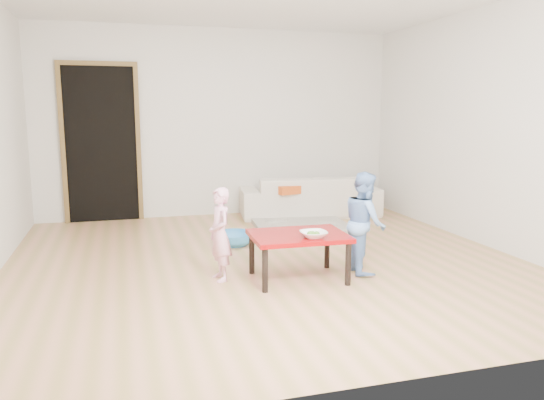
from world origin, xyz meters
name	(u,v)px	position (x,y,z in m)	size (l,w,h in m)	color
floor	(267,261)	(0.00, 0.00, 0.00)	(5.00, 5.00, 0.01)	#A08044
back_wall	(219,123)	(0.00, 2.50, 1.30)	(5.00, 0.02, 2.60)	silver
right_wall	(488,127)	(2.50, 0.00, 1.30)	(0.02, 5.00, 2.60)	silver
doorway	(101,145)	(-1.60, 2.48, 1.02)	(1.02, 0.08, 2.11)	brown
sofa	(309,196)	(1.19, 2.05, 0.28)	(1.94, 0.76, 0.57)	beige
cushion	(289,189)	(0.82, 1.86, 0.43)	(0.42, 0.37, 0.11)	#CE4F16
red_table	(298,256)	(0.12, -0.64, 0.21)	(0.83, 0.62, 0.42)	maroon
bowl	(314,234)	(0.20, -0.81, 0.44)	(0.23, 0.23, 0.06)	white
broccoli	(314,234)	(0.20, -0.81, 0.44)	(0.12, 0.12, 0.06)	#2D5919
child_pink	(220,234)	(-0.55, -0.46, 0.41)	(0.30, 0.20, 0.83)	pink
child_blue	(365,222)	(0.78, -0.59, 0.47)	(0.46, 0.35, 0.94)	#5F95DD
basin	(235,239)	(-0.18, 0.69, 0.07)	(0.45, 0.45, 0.14)	teal
blanket	(301,226)	(0.82, 1.30, 0.03)	(1.16, 0.97, 0.06)	beige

